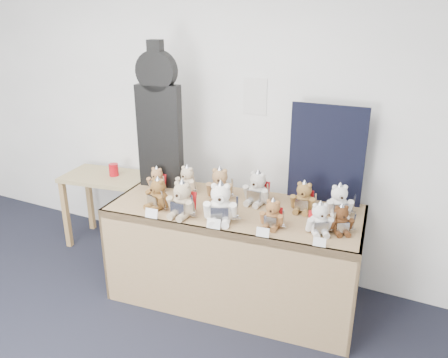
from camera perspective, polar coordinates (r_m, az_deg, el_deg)
The scene contains 22 objects.
room_shell at distance 3.68m, azimuth 4.04°, elevation 10.70°, with size 6.00×6.00×6.00m.
display_table at distance 3.36m, azimuth 0.96°, elevation -6.92°, with size 2.00×1.01×0.80m.
side_table at distance 4.41m, azimuth -14.65°, elevation -1.07°, with size 0.94×0.62×0.73m.
guitar_case at distance 3.65m, azimuth -8.48°, elevation 7.87°, with size 0.38×0.17×1.21m.
navy_board at distance 3.42m, azimuth 13.22°, elevation 3.12°, with size 0.58×0.02×0.77m, color black.
red_cup at distance 4.33m, azimuth -14.21°, elevation 1.18°, with size 0.09×0.09×0.12m, color #B00B15.
teddy_front_far_left at distance 3.34m, azimuth -8.64°, elevation -2.05°, with size 0.22×0.21×0.27m.
teddy_front_left at distance 3.18m, azimuth -5.47°, elevation -2.81°, with size 0.25×0.21×0.30m.
teddy_front_centre at distance 3.08m, azimuth -0.45°, elevation -3.34°, with size 0.28×0.26×0.33m.
teddy_front_right at distance 3.03m, azimuth 6.36°, elevation -4.67°, with size 0.19×0.16×0.23m.
teddy_front_far_right at distance 3.00m, azimuth 12.36°, elevation -5.20°, with size 0.21×0.20×0.25m.
teddy_front_end at distance 3.04m, azimuth 15.03°, elevation -5.25°, with size 0.19×0.18×0.23m.
teddy_back_left at distance 3.62m, azimuth -4.86°, elevation -0.19°, with size 0.21×0.17×0.25m.
teddy_back_centre_left at distance 3.47m, azimuth -0.56°, elevation -0.78°, with size 0.24×0.22×0.29m.
teddy_back_centre_right at distance 3.39m, azimuth 4.37°, elevation -1.34°, with size 0.24×0.21×0.30m.
teddy_back_right at distance 3.30m, azimuth 10.36°, elevation -2.47°, with size 0.22×0.18×0.26m.
teddy_back_end at distance 3.28m, azimuth 14.77°, elevation -2.91°, with size 0.23×0.22×0.28m.
teddy_back_far_left at distance 3.69m, azimuth -8.74°, elevation -0.11°, with size 0.19×0.16×0.23m.
entry_card_a at distance 3.21m, azimuth -9.46°, elevation -4.45°, with size 0.10×0.00×0.07m, color silver.
entry_card_b at distance 3.01m, azimuth -1.36°, elevation -5.85°, with size 0.10×0.00×0.07m, color silver.
entry_card_c at distance 2.92m, azimuth 5.08°, elevation -6.95°, with size 0.09×0.00×0.06m, color silver.
entry_card_d at distance 2.86m, azimuth 12.37°, elevation -8.06°, with size 0.08×0.00×0.06m, color silver.
Camera 1 is at (2.08, -0.86, 2.18)m, focal length 35.00 mm.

